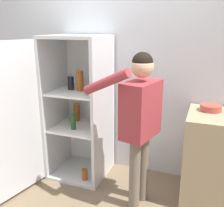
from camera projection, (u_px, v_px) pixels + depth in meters
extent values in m
cube|color=silver|center=(114.00, 68.00, 3.16)|extent=(7.00, 0.06, 2.55)
cube|color=silver|center=(81.00, 170.00, 3.29)|extent=(0.65, 0.62, 0.04)
cube|color=silver|center=(76.00, 37.00, 2.83)|extent=(0.65, 0.62, 0.04)
cube|color=white|center=(90.00, 102.00, 3.32)|extent=(0.65, 0.03, 1.59)
cube|color=silver|center=(56.00, 106.00, 3.16)|extent=(0.03, 0.62, 1.59)
cube|color=silver|center=(103.00, 111.00, 2.96)|extent=(0.04, 0.62, 1.59)
cube|color=white|center=(80.00, 127.00, 3.12)|extent=(0.58, 0.55, 0.02)
cube|color=white|center=(78.00, 92.00, 3.00)|extent=(0.58, 0.55, 0.02)
cube|color=silver|center=(13.00, 121.00, 2.64)|extent=(0.18, 0.65, 1.59)
cylinder|color=#B78C1E|center=(102.00, 160.00, 3.24)|extent=(0.06, 0.06, 0.25)
cylinder|color=#9E4C19|center=(80.00, 81.00, 2.97)|extent=(0.08, 0.08, 0.23)
cylinder|color=black|center=(71.00, 83.00, 3.04)|extent=(0.07, 0.07, 0.15)
cylinder|color=#9E4C19|center=(77.00, 112.00, 3.28)|extent=(0.08, 0.08, 0.22)
cylinder|color=beige|center=(82.00, 84.00, 3.07)|extent=(0.05, 0.05, 0.12)
cylinder|color=teal|center=(99.00, 84.00, 2.94)|extent=(0.06, 0.06, 0.17)
cylinder|color=#9E4C19|center=(85.00, 174.00, 3.04)|extent=(0.07, 0.07, 0.13)
cylinder|color=#1E5123|center=(73.00, 122.00, 3.00)|extent=(0.06, 0.06, 0.18)
cylinder|color=#726656|center=(135.00, 174.00, 2.54)|extent=(0.11, 0.11, 0.75)
cylinder|color=#726656|center=(143.00, 167.00, 2.68)|extent=(0.11, 0.11, 0.75)
cube|color=#9E3338|center=(141.00, 109.00, 2.43)|extent=(0.33, 0.47, 0.53)
sphere|color=#DBAD89|center=(142.00, 67.00, 2.32)|extent=(0.21, 0.21, 0.21)
sphere|color=black|center=(142.00, 63.00, 2.31)|extent=(0.19, 0.19, 0.19)
cylinder|color=#9E3338|center=(106.00, 82.00, 2.29)|extent=(0.49, 0.20, 0.29)
cylinder|color=#9E3338|center=(152.00, 106.00, 2.62)|extent=(0.08, 0.08, 0.50)
cube|color=tan|center=(217.00, 159.00, 2.64)|extent=(0.63, 0.62, 0.94)
cylinder|color=#B24738|center=(211.00, 108.00, 2.63)|extent=(0.21, 0.21, 0.06)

